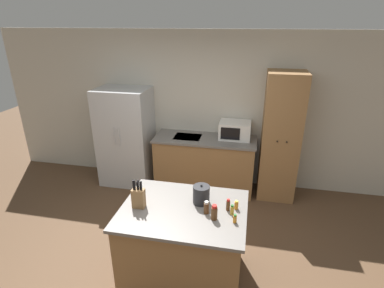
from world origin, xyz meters
The scene contains 15 objects.
ground_plane centered at (0.00, 0.00, 0.00)m, with size 14.00×14.00×0.00m, color brown.
wall_back centered at (0.00, 2.33, 1.30)m, with size 7.20×0.06×2.60m.
refrigerator centered at (-1.26, 1.97, 0.84)m, with size 0.87×0.68×1.69m.
back_counter centered at (0.13, 1.99, 0.46)m, with size 1.68×0.65×0.92m.
pantry_cabinet centered at (1.32, 2.02, 1.02)m, with size 0.57×0.59×2.04m.
kitchen_island centered at (0.24, -0.04, 0.47)m, with size 1.28×0.98×0.94m.
microwave centered at (0.60, 2.09, 1.06)m, with size 0.50×0.38×0.28m.
knife_block centered at (-0.22, -0.11, 1.05)m, with size 0.13×0.09×0.32m.
spice_bottle_tall_dark centered at (0.69, 0.02, 1.00)m, with size 0.04×0.04×0.13m.
spice_bottle_short_red centered at (0.77, -0.16, 0.98)m, with size 0.04×0.04×0.09m.
spice_bottle_amber_oil centered at (0.48, -0.07, 1.00)m, with size 0.05×0.05×0.13m.
spice_bottle_green_herb centered at (0.77, 0.06, 0.98)m, with size 0.04×0.04×0.10m.
spice_bottle_pale_salt centered at (0.57, -0.15, 1.01)m, with size 0.06×0.06×0.16m.
spice_bottle_orange_cap centered at (0.73, -0.04, 0.99)m, with size 0.04×0.04×0.11m.
kettle centered at (0.40, 0.10, 1.04)m, with size 0.18×0.18×0.22m.
Camera 1 is at (0.84, -2.54, 2.72)m, focal length 28.00 mm.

